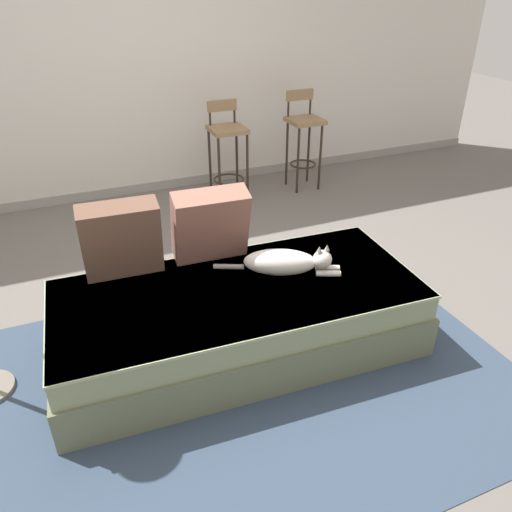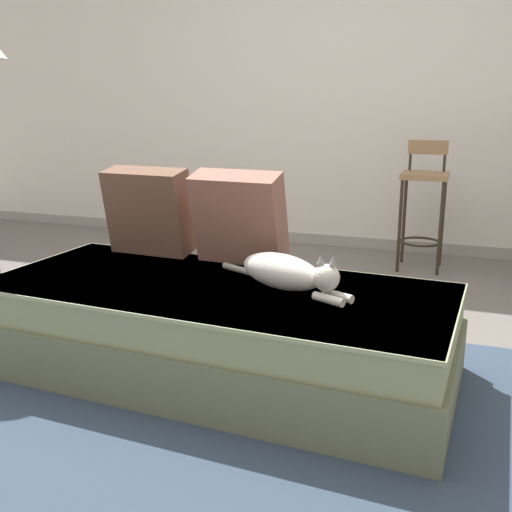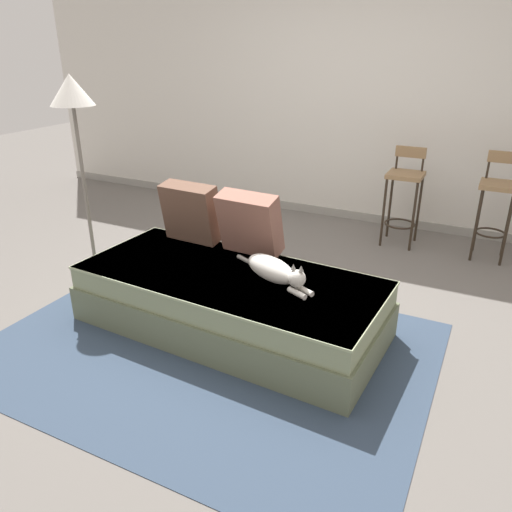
{
  "view_description": "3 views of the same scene",
  "coord_description": "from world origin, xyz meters",
  "px_view_note": "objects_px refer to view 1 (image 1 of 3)",
  "views": [
    {
      "loc": [
        -0.81,
        -2.57,
        1.95
      ],
      "look_at": [
        0.15,
        -0.3,
        0.53
      ],
      "focal_mm": 35.0,
      "sensor_mm": 36.0,
      "label": 1
    },
    {
      "loc": [
        1.01,
        -2.7,
        1.19
      ],
      "look_at": [
        0.15,
        -0.3,
        0.53
      ],
      "focal_mm": 42.0,
      "sensor_mm": 36.0,
      "label": 2
    },
    {
      "loc": [
        1.5,
        -2.99,
        1.84
      ],
      "look_at": [
        0.15,
        -0.3,
        0.53
      ],
      "focal_mm": 35.0,
      "sensor_mm": 36.0,
      "label": 3
    }
  ],
  "objects_px": {
    "couch": "(239,317)",
    "bar_stool_by_doorway": "(304,132)",
    "cat": "(285,262)",
    "throw_pillow_middle": "(210,225)",
    "bar_stool_near_window": "(227,144)",
    "throw_pillow_corner": "(121,239)"
  },
  "relations": [
    {
      "from": "throw_pillow_corner",
      "to": "bar_stool_by_doorway",
      "type": "bearing_deg",
      "value": 39.96
    },
    {
      "from": "throw_pillow_corner",
      "to": "bar_stool_by_doorway",
      "type": "relative_size",
      "value": 0.48
    },
    {
      "from": "bar_stool_near_window",
      "to": "cat",
      "type": "bearing_deg",
      "value": -100.87
    },
    {
      "from": "throw_pillow_middle",
      "to": "bar_stool_near_window",
      "type": "relative_size",
      "value": 0.5
    },
    {
      "from": "cat",
      "to": "throw_pillow_middle",
      "type": "bearing_deg",
      "value": 136.47
    },
    {
      "from": "couch",
      "to": "cat",
      "type": "relative_size",
      "value": 3.07
    },
    {
      "from": "throw_pillow_corner",
      "to": "bar_stool_by_doorway",
      "type": "height_order",
      "value": "bar_stool_by_doorway"
    },
    {
      "from": "couch",
      "to": "bar_stool_by_doorway",
      "type": "height_order",
      "value": "bar_stool_by_doorway"
    },
    {
      "from": "couch",
      "to": "throw_pillow_corner",
      "type": "xyz_separation_m",
      "value": [
        -0.55,
        0.39,
        0.43
      ]
    },
    {
      "from": "couch",
      "to": "cat",
      "type": "xyz_separation_m",
      "value": [
        0.31,
        0.04,
        0.28
      ]
    },
    {
      "from": "couch",
      "to": "throw_pillow_corner",
      "type": "relative_size",
      "value": 4.63
    },
    {
      "from": "couch",
      "to": "throw_pillow_middle",
      "type": "distance_m",
      "value": 0.57
    },
    {
      "from": "throw_pillow_corner",
      "to": "throw_pillow_middle",
      "type": "bearing_deg",
      "value": -3.09
    },
    {
      "from": "couch",
      "to": "bar_stool_near_window",
      "type": "height_order",
      "value": "bar_stool_near_window"
    },
    {
      "from": "throw_pillow_middle",
      "to": "bar_stool_by_doorway",
      "type": "height_order",
      "value": "bar_stool_by_doorway"
    },
    {
      "from": "throw_pillow_middle",
      "to": "bar_stool_near_window",
      "type": "bearing_deg",
      "value": 67.08
    },
    {
      "from": "throw_pillow_corner",
      "to": "cat",
      "type": "relative_size",
      "value": 0.66
    },
    {
      "from": "throw_pillow_corner",
      "to": "bar_stool_near_window",
      "type": "relative_size",
      "value": 0.49
    },
    {
      "from": "throw_pillow_middle",
      "to": "throw_pillow_corner",
      "type": "bearing_deg",
      "value": 176.91
    },
    {
      "from": "cat",
      "to": "bar_stool_by_doorway",
      "type": "relative_size",
      "value": 0.72
    },
    {
      "from": "couch",
      "to": "bar_stool_by_doorway",
      "type": "xyz_separation_m",
      "value": [
        1.5,
        2.11,
        0.36
      ]
    },
    {
      "from": "couch",
      "to": "throw_pillow_corner",
      "type": "bearing_deg",
      "value": 144.28
    }
  ]
}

